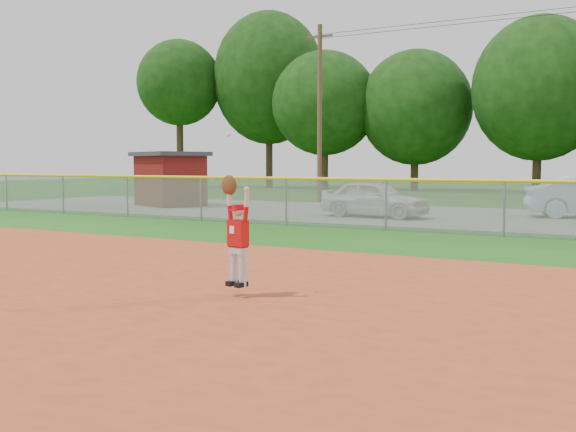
% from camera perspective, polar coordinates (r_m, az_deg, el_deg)
% --- Properties ---
extents(ground, '(120.00, 120.00, 0.00)m').
position_cam_1_polar(ground, '(10.31, -10.90, -6.36)').
color(ground, '#1D5613').
rests_on(ground, ground).
extents(parking_strip, '(44.00, 10.00, 0.03)m').
position_cam_1_polar(parking_strip, '(24.72, 13.45, 0.02)').
color(parking_strip, slate).
rests_on(parking_strip, ground).
extents(car_white_a, '(4.06, 1.89, 1.34)m').
position_cam_1_polar(car_white_a, '(23.46, 7.72, 1.55)').
color(car_white_a, silver).
rests_on(car_white_a, parking_strip).
extents(utility_shed, '(4.10, 3.71, 2.50)m').
position_cam_1_polar(utility_shed, '(30.13, -10.45, 3.28)').
color(utility_shed, '#530E0B').
rests_on(utility_shed, ground).
extents(outfield_fence, '(40.06, 0.10, 1.55)m').
position_cam_1_polar(outfield_fence, '(18.95, 8.71, 1.35)').
color(outfield_fence, gray).
rests_on(outfield_fence, ground).
extents(power_lines, '(19.40, 0.24, 9.00)m').
position_cam_1_polar(power_lines, '(30.40, 18.49, 9.55)').
color(power_lines, '#4C3823').
rests_on(power_lines, ground).
extents(tree_line, '(62.37, 13.00, 14.43)m').
position_cam_1_polar(tree_line, '(46.35, 22.11, 11.22)').
color(tree_line, '#422D1C').
rests_on(tree_line, ground).
extents(ballplayer, '(0.53, 0.27, 2.22)m').
position_cam_1_polar(ballplayer, '(9.27, -4.60, -1.35)').
color(ballplayer, silver).
rests_on(ballplayer, ground).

